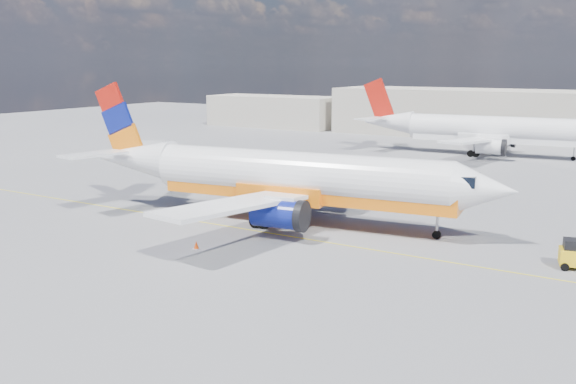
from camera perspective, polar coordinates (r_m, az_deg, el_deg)
The scene contains 7 objects.
ground at distance 44.95m, azimuth -2.31°, elevation -4.75°, with size 240.00×240.00×0.00m, color slate.
taxi_line at distance 47.38m, azimuth -0.30°, elevation -3.88°, with size 70.00×0.15×0.01m, color yellow.
terminal_main at distance 112.83m, azimuth 21.70°, elevation 6.31°, with size 70.00×14.00×8.00m, color beige.
terminal_annex at distance 128.42m, azimuth -1.26°, elevation 7.19°, with size 26.00×10.00×6.00m, color beige.
main_jet at distance 50.51m, azimuth -0.16°, elevation 1.32°, with size 36.16×28.36×10.95m.
second_jet at distance 91.93m, azimuth 17.13°, elevation 5.28°, with size 34.11×26.90×10.34m.
traffic_cone at distance 44.40m, azimuth -8.16°, elevation -4.69°, with size 0.41×0.41×0.57m.
Camera 1 is at (23.98, -35.90, 12.54)m, focal length 40.00 mm.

